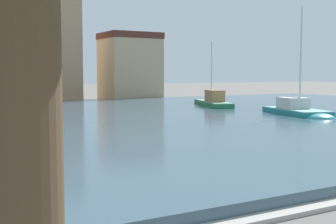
% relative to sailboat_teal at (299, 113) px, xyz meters
% --- Properties ---
extents(harbor_water, '(85.65, 42.80, 0.42)m').
position_rel_sailboat_teal_xyz_m(harbor_water, '(-16.37, 5.61, -0.35)').
color(harbor_water, '#3D5666').
rests_on(harbor_water, ground).
extents(quay_edge_coping, '(85.65, 0.50, 0.12)m').
position_rel_sailboat_teal_xyz_m(quay_edge_coping, '(-16.37, -16.04, -0.50)').
color(quay_edge_coping, '#ADA89E').
rests_on(quay_edge_coping, ground).
extents(sailboat_teal, '(3.99, 7.38, 8.13)m').
position_rel_sailboat_teal_xyz_m(sailboat_teal, '(0.00, 0.00, 0.00)').
color(sailboat_teal, teal).
rests_on(sailboat_teal, ground).
extents(sailboat_green, '(4.50, 8.76, 6.35)m').
position_rel_sailboat_teal_xyz_m(sailboat_green, '(0.14, 11.22, 0.06)').
color(sailboat_green, '#236B42').
rests_on(sailboat_green, ground).
extents(townhouse_narrow_midrow, '(6.14, 5.37, 13.16)m').
position_rel_sailboat_teal_xyz_m(townhouse_narrow_midrow, '(-8.88, 32.34, 6.04)').
color(townhouse_narrow_midrow, tan).
rests_on(townhouse_narrow_midrow, ground).
extents(townhouse_tall_gabled, '(6.98, 5.93, 8.63)m').
position_rel_sailboat_teal_xyz_m(townhouse_tall_gabled, '(0.56, 30.01, 3.77)').
color(townhouse_tall_gabled, tan).
rests_on(townhouse_tall_gabled, ground).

